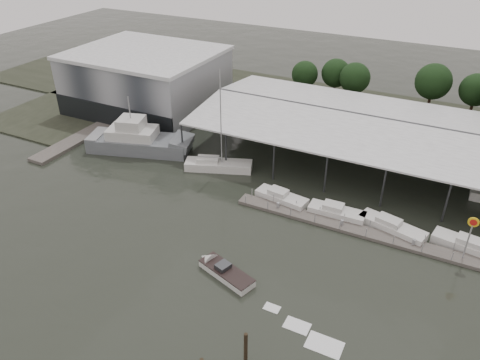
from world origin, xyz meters
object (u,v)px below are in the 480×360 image
at_px(grey_trawler, 140,141).
at_px(speedboat_underway, 223,270).
at_px(shell_fuel_sign, 471,231).
at_px(white_sailboat, 217,165).

height_order(grey_trawler, speedboat_underway, grey_trawler).
xyz_separation_m(grey_trawler, speedboat_underway, (24.42, -18.54, -1.19)).
height_order(shell_fuel_sign, grey_trawler, grey_trawler).
xyz_separation_m(grey_trawler, white_sailboat, (13.36, 0.12, -0.91)).
distance_m(grey_trawler, white_sailboat, 13.39).
relative_size(grey_trawler, white_sailboat, 1.12).
bearing_deg(speedboat_underway, white_sailboat, -41.18).
relative_size(shell_fuel_sign, speedboat_underway, 0.32).
xyz_separation_m(shell_fuel_sign, speedboat_underway, (-21.56, -13.11, -3.53)).
relative_size(white_sailboat, speedboat_underway, 0.84).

